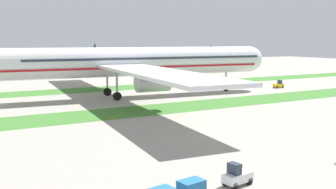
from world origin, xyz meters
The scene contains 8 objects.
grass_strip_near centered at (0.00, 45.76, 0.00)m, with size 320.00×10.24×0.01m, color #3D752D.
grass_strip_far centered at (0.00, 78.23, 0.00)m, with size 320.00×10.24×0.01m, color #3D752D.
airliner centered at (7.45, 62.24, 7.52)m, with size 70.57×86.58×21.00m.
baggage_tug centered at (-4.03, 9.67, 0.81)m, with size 2.76×1.67×1.97m.
cargo_dolly_lead centered at (-9.00, 8.93, 0.92)m, with size 2.40×1.81×1.55m.
pushback_tractor centered at (48.86, 58.38, 0.81)m, with size 2.71×1.54×1.97m.
taxiway_marker_2 centered at (-2.81, 41.31, 0.23)m, with size 0.44×0.44×0.45m, color orange.
distant_tree_line centered at (2.86, 122.29, 6.54)m, with size 175.17×11.09×12.19m.
Camera 1 is at (-24.60, -15.35, 12.04)m, focal length 42.50 mm.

